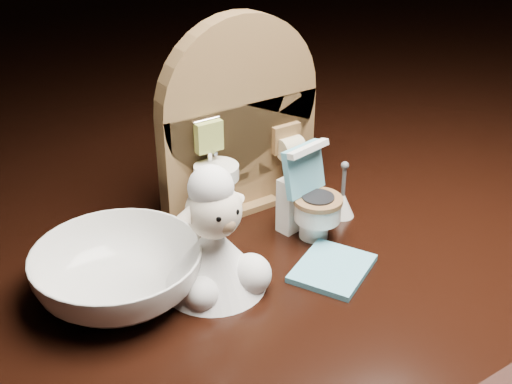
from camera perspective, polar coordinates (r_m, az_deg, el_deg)
backdrop_panel at (r=0.48m, az=-1.49°, el=5.72°), size 0.13×0.05×0.15m
toy_toilet at (r=0.46m, az=4.65°, el=-0.93°), size 0.04×0.05×0.07m
bath_mat at (r=0.43m, az=6.81°, el=-6.76°), size 0.07×0.06×0.00m
toilet_brush at (r=0.49m, az=7.68°, el=-0.85°), size 0.02×0.02×0.05m
plush_lamb at (r=0.40m, az=-3.64°, el=-4.87°), size 0.07×0.07×0.09m
ceramic_bowl at (r=0.41m, az=-12.13°, el=-7.09°), size 0.14×0.14×0.03m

